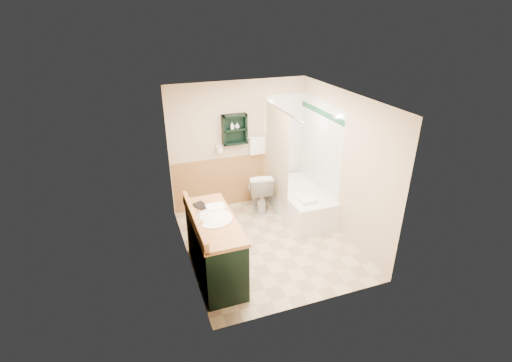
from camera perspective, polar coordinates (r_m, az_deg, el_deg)
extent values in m
plane|color=beige|center=(6.25, 1.75, -9.41)|extent=(3.00, 3.00, 0.00)
cube|color=beige|center=(6.98, -2.73, 5.54)|extent=(2.60, 0.04, 2.40)
cube|color=beige|center=(5.35, -11.36, -1.37)|extent=(0.04, 3.00, 2.40)
cube|color=beige|center=(6.23, 13.28, 2.36)|extent=(0.04, 3.00, 2.40)
cube|color=white|center=(5.26, 2.10, 12.82)|extent=(2.60, 3.00, 0.04)
cube|color=black|center=(6.74, -3.31, 7.93)|extent=(0.45, 0.15, 0.55)
cylinder|color=silver|center=(6.23, 4.03, 10.78)|extent=(0.03, 1.60, 0.03)
cube|color=black|center=(5.36, -6.34, -10.10)|extent=(0.59, 1.47, 0.93)
cube|color=white|center=(6.95, 6.93, -3.24)|extent=(0.78, 1.50, 0.52)
imported|color=white|center=(7.06, 0.39, -1.43)|extent=(0.56, 0.84, 0.76)
cube|color=white|center=(5.35, -6.28, -4.03)|extent=(0.26, 0.21, 0.04)
imported|color=black|center=(5.35, -9.35, -3.09)|extent=(0.16, 0.08, 0.22)
cube|color=white|center=(6.39, 7.92, -2.99)|extent=(0.26, 0.22, 0.07)
imported|color=white|center=(6.71, -3.69, 8.23)|extent=(0.06, 0.12, 0.06)
imported|color=white|center=(6.73, -2.92, 8.41)|extent=(0.12, 0.13, 0.08)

